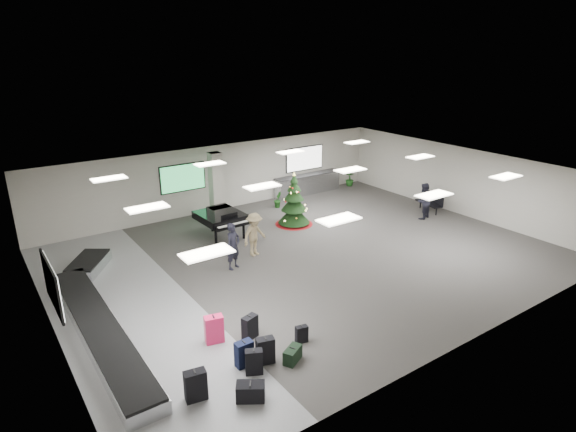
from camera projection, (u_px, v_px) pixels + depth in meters
ground at (308, 257)px, 18.48m from camera, size 18.00×18.00×0.00m
room_envelope at (290, 196)px, 18.01m from camera, size 18.02×14.02×3.21m
baggage_carousel at (97, 314)px, 14.12m from camera, size 2.28×9.71×0.43m
service_counter at (308, 184)px, 26.13m from camera, size 4.05×0.65×1.08m
suitcase_0 at (265, 351)px, 12.20m from camera, size 0.51×0.37×0.73m
suitcase_1 at (254, 362)px, 11.80m from camera, size 0.48×0.39×0.69m
pink_suitcase at (214, 329)px, 13.04m from camera, size 0.56×0.39×0.81m
suitcase_3 at (250, 327)px, 13.25m from camera, size 0.50×0.36×0.70m
navy_suitcase at (244, 354)px, 12.09m from camera, size 0.45×0.26×0.71m
suitcase_5 at (196, 386)px, 10.92m from camera, size 0.54×0.36×0.77m
green_duffel at (293, 355)px, 12.30m from camera, size 0.64×0.52×0.40m
suitcase_7 at (302, 334)px, 13.09m from camera, size 0.37×0.24×0.50m
black_duffel at (251, 392)px, 10.96m from camera, size 0.74×0.66×0.45m
christmas_tree at (294, 207)px, 21.55m from camera, size 1.71×1.71×2.43m
grand_piano at (221, 217)px, 20.08m from camera, size 1.76×2.21×1.23m
bench at (430, 201)px, 23.36m from camera, size 0.80×1.56×0.95m
traveler_a at (233, 246)px, 17.24m from camera, size 0.74×0.62×1.73m
traveler_b at (254, 234)px, 18.33m from camera, size 1.23×0.90×1.71m
traveler_bench at (423, 201)px, 22.26m from camera, size 0.96×0.82×1.70m
potted_plant_left at (278, 200)px, 23.98m from camera, size 0.56×0.55×0.79m
potted_plant_right at (350, 179)px, 27.62m from camera, size 0.65×0.65×0.82m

